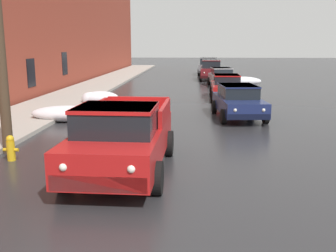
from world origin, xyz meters
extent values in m
cube|color=#A8A399|center=(-6.64, 18.00, 0.07)|extent=(3.40, 80.00, 0.15)
cube|color=brown|center=(-8.84, 18.00, 5.11)|extent=(0.60, 80.00, 10.23)
cube|color=black|center=(-8.55, 26.37, 1.81)|extent=(0.08, 1.10, 1.60)
cube|color=black|center=(-8.55, 20.36, 1.56)|extent=(0.08, 1.10, 1.60)
ellipsoid|color=white|center=(-4.49, 14.23, 0.33)|extent=(3.13, 1.19, 0.65)
ellipsoid|color=white|center=(-4.28, 14.41, 0.23)|extent=(0.56, 0.46, 0.46)
ellipsoid|color=white|center=(-5.18, 14.00, 0.20)|extent=(0.48, 0.40, 0.40)
ellipsoid|color=white|center=(4.49, 29.29, 0.35)|extent=(3.02, 1.00, 0.71)
ellipsoid|color=white|center=(4.73, 29.12, 0.20)|extent=(0.48, 0.40, 0.40)
ellipsoid|color=white|center=(5.04, 29.48, 0.33)|extent=(0.79, 0.66, 0.66)
ellipsoid|color=white|center=(-4.26, 18.91, 0.36)|extent=(1.97, 1.27, 0.71)
ellipsoid|color=white|center=(-4.78, 18.69, 0.34)|extent=(0.82, 0.68, 0.68)
cube|color=red|center=(-1.12, 7.95, 0.74)|extent=(2.12, 4.97, 0.76)
cube|color=black|center=(-1.14, 7.26, 1.44)|extent=(1.79, 1.62, 0.64)
cube|color=red|center=(-1.14, 7.26, 1.72)|extent=(1.83, 1.67, 0.08)
cube|color=red|center=(-0.16, 8.91, 1.34)|extent=(0.17, 2.36, 0.44)
cube|color=red|center=(-2.04, 8.96, 1.34)|extent=(0.17, 2.36, 0.44)
cube|color=red|center=(-1.06, 10.36, 1.34)|extent=(1.89, 0.15, 0.44)
cube|color=#B7B7BC|center=(-1.19, 5.56, 0.54)|extent=(1.89, 0.17, 0.32)
sphere|color=white|center=(-0.55, 5.50, 0.86)|extent=(0.16, 0.16, 0.16)
sphere|color=white|center=(-1.84, 5.53, 0.86)|extent=(0.16, 0.16, 0.16)
cylinder|color=black|center=(-0.15, 6.45, 0.36)|extent=(0.24, 0.73, 0.72)
cylinder|color=black|center=(-2.18, 6.51, 0.36)|extent=(0.24, 0.73, 0.72)
cylinder|color=black|center=(-0.07, 9.40, 0.36)|extent=(0.24, 0.73, 0.72)
cylinder|color=black|center=(-2.10, 9.45, 0.36)|extent=(0.24, 0.73, 0.72)
cube|color=navy|center=(2.59, 15.42, 0.60)|extent=(2.01, 4.22, 0.60)
cube|color=black|center=(2.57, 15.63, 1.16)|extent=(1.61, 2.24, 0.52)
cube|color=navy|center=(2.57, 15.63, 1.39)|extent=(1.65, 2.29, 0.06)
cube|color=black|center=(2.76, 13.43, 0.42)|extent=(1.64, 0.26, 0.22)
cube|color=black|center=(2.42, 17.41, 0.42)|extent=(1.64, 0.26, 0.22)
cylinder|color=black|center=(3.55, 14.23, 0.30)|extent=(0.23, 0.61, 0.60)
cylinder|color=black|center=(1.84, 14.08, 0.30)|extent=(0.23, 0.61, 0.60)
cylinder|color=black|center=(3.33, 16.76, 0.30)|extent=(0.23, 0.61, 0.60)
cylinder|color=black|center=(1.63, 16.61, 0.30)|extent=(0.23, 0.61, 0.60)
sphere|color=silver|center=(3.30, 13.45, 0.68)|extent=(0.14, 0.14, 0.14)
sphere|color=silver|center=(2.22, 13.35, 0.68)|extent=(0.14, 0.14, 0.14)
cube|color=red|center=(2.61, 21.44, 0.60)|extent=(1.77, 4.19, 0.60)
cube|color=black|center=(2.62, 21.65, 1.16)|extent=(1.49, 2.19, 0.52)
cube|color=red|center=(2.62, 21.65, 1.39)|extent=(1.52, 2.24, 0.06)
cube|color=#520B0B|center=(2.56, 19.42, 0.42)|extent=(1.64, 0.16, 0.22)
cube|color=#520B0B|center=(2.66, 23.46, 0.42)|extent=(1.64, 0.16, 0.22)
cylinder|color=black|center=(3.43, 20.13, 0.30)|extent=(0.19, 0.60, 0.60)
cylinder|color=black|center=(1.72, 20.17, 0.30)|extent=(0.19, 0.60, 0.60)
cylinder|color=black|center=(3.50, 22.70, 0.30)|extent=(0.19, 0.60, 0.60)
cylinder|color=black|center=(1.79, 22.75, 0.30)|extent=(0.19, 0.60, 0.60)
sphere|color=silver|center=(3.10, 19.37, 0.68)|extent=(0.14, 0.14, 0.14)
sphere|color=silver|center=(2.02, 19.40, 0.68)|extent=(0.14, 0.14, 0.14)
cube|color=#B7B7BC|center=(2.88, 28.56, 0.60)|extent=(1.92, 4.24, 0.60)
cube|color=black|center=(2.86, 28.76, 1.16)|extent=(1.55, 2.24, 0.52)
cube|color=#B7B7BC|center=(2.86, 28.76, 1.39)|extent=(1.58, 2.29, 0.06)
cube|color=#525254|center=(3.03, 26.55, 0.42)|extent=(1.59, 0.24, 0.22)
cube|color=#525254|center=(2.73, 30.57, 0.42)|extent=(1.59, 0.24, 0.22)
cylinder|color=black|center=(3.80, 27.34, 0.30)|extent=(0.22, 0.61, 0.60)
cylinder|color=black|center=(2.15, 27.22, 0.30)|extent=(0.22, 0.61, 0.60)
cylinder|color=black|center=(3.61, 29.90, 0.30)|extent=(0.22, 0.61, 0.60)
cylinder|color=black|center=(1.96, 29.77, 0.30)|extent=(0.22, 0.61, 0.60)
sphere|color=silver|center=(3.56, 26.56, 0.68)|extent=(0.14, 0.14, 0.14)
sphere|color=silver|center=(2.51, 26.48, 0.68)|extent=(0.14, 0.14, 0.14)
cube|color=maroon|center=(2.33, 34.14, 0.74)|extent=(1.98, 4.78, 0.80)
cube|color=black|center=(2.34, 34.19, 1.48)|extent=(1.67, 3.36, 0.68)
cube|color=maroon|center=(2.34, 34.19, 1.79)|extent=(1.71, 3.43, 0.06)
cube|color=black|center=(2.24, 31.84, 0.46)|extent=(1.76, 0.19, 0.22)
cube|color=black|center=(2.42, 36.45, 0.46)|extent=(1.76, 0.19, 0.22)
cylinder|color=black|center=(3.19, 32.65, 0.34)|extent=(0.21, 0.69, 0.68)
cylinder|color=black|center=(1.36, 32.72, 0.34)|extent=(0.21, 0.69, 0.68)
cylinder|color=black|center=(3.31, 35.57, 0.34)|extent=(0.21, 0.69, 0.68)
cylinder|color=black|center=(1.47, 35.64, 0.34)|extent=(0.21, 0.69, 0.68)
sphere|color=silver|center=(2.82, 31.78, 0.82)|extent=(0.14, 0.14, 0.14)
sphere|color=silver|center=(1.66, 31.83, 0.82)|extent=(0.14, 0.14, 0.14)
cube|color=slate|center=(2.40, 40.64, 0.74)|extent=(2.27, 4.92, 0.80)
cube|color=black|center=(2.41, 40.69, 1.48)|extent=(1.88, 3.47, 0.68)
cube|color=slate|center=(2.41, 40.69, 1.79)|extent=(1.93, 3.54, 0.06)
cube|color=#303032|center=(2.20, 38.31, 0.46)|extent=(1.83, 0.28, 0.22)
cube|color=#303032|center=(2.60, 42.97, 0.46)|extent=(1.83, 0.28, 0.22)
cylinder|color=black|center=(3.22, 39.08, 0.34)|extent=(0.24, 0.69, 0.68)
cylinder|color=black|center=(1.33, 39.24, 0.34)|extent=(0.24, 0.69, 0.68)
cylinder|color=black|center=(3.48, 42.03, 0.34)|extent=(0.24, 0.69, 0.68)
cylinder|color=black|center=(1.58, 42.20, 0.34)|extent=(0.24, 0.69, 0.68)
sphere|color=silver|center=(2.80, 38.22, 0.82)|extent=(0.14, 0.14, 0.14)
sphere|color=silver|center=(1.59, 38.33, 0.82)|extent=(0.14, 0.14, 0.14)
cylinder|color=gold|center=(-4.35, 8.66, 0.28)|extent=(0.22, 0.22, 0.55)
sphere|color=gold|center=(-4.35, 8.66, 0.61)|extent=(0.21, 0.21, 0.21)
cylinder|color=gold|center=(-4.51, 8.66, 0.30)|extent=(0.10, 0.09, 0.09)
cylinder|color=gold|center=(-4.19, 8.66, 0.30)|extent=(0.10, 0.09, 0.09)
camera|label=1|loc=(0.53, -1.27, 3.09)|focal=41.46mm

